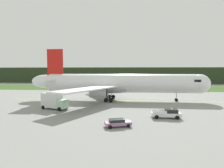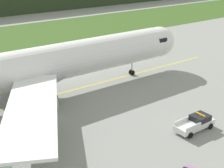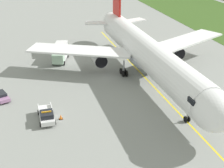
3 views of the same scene
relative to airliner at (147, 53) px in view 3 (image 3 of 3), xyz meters
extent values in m
plane|color=gray|center=(-2.80, -7.44, -5.13)|extent=(320.00, 320.00, 0.00)
cube|color=yellow|center=(0.56, 0.00, -5.13)|extent=(70.34, 0.47, 0.01)
cylinder|color=white|center=(0.56, 0.00, 0.16)|extent=(43.97, 5.74, 5.63)
ellipsoid|color=white|center=(23.67, -0.06, 0.16)|extent=(6.21, 5.65, 5.63)
ellipsoid|color=white|center=(-23.10, 0.06, 0.58)|extent=(9.02, 4.24, 4.22)
ellipsoid|color=#A4AAB6|center=(-1.63, 0.00, -1.39)|extent=(12.44, 5.94, 3.10)
cube|color=black|center=(22.34, -0.05, 1.15)|extent=(1.81, 5.35, 0.70)
cube|color=white|center=(-6.78, 11.53, -0.54)|extent=(14.28, 21.12, 0.35)
cylinder|color=#A9A9A9|center=(-4.73, 8.27, -1.81)|extent=(4.50, 2.66, 2.64)
cylinder|color=black|center=(-2.43, 8.26, -1.81)|extent=(0.13, 2.43, 2.43)
cube|color=white|center=(-6.84, -11.50, -0.54)|extent=(14.36, 21.10, 0.35)
cylinder|color=#A9A9A9|center=(-4.77, -8.25, -1.81)|extent=(4.50, 2.66, 2.64)
cylinder|color=black|center=(-2.47, -8.25, -1.81)|extent=(0.13, 2.43, 2.43)
cube|color=red|center=(-19.90, 0.05, 5.98)|extent=(5.04, 0.45, 9.38)
cube|color=white|center=(-20.40, 3.87, 1.15)|extent=(4.82, 7.72, 0.28)
cube|color=white|center=(-20.41, -3.77, 1.15)|extent=(4.85, 7.72, 0.28)
cylinder|color=gray|center=(17.27, -0.04, -3.44)|extent=(0.20, 0.20, 2.48)
cylinder|color=black|center=(17.27, 0.22, -4.68)|extent=(0.90, 0.22, 0.90)
cylinder|color=black|center=(17.27, -0.30, -4.68)|extent=(0.90, 0.22, 0.90)
cylinder|color=gray|center=(-2.62, 3.67, -3.29)|extent=(0.28, 0.28, 2.48)
cylinder|color=black|center=(-1.92, 3.31, -4.53)|extent=(1.20, 0.30, 1.20)
cylinder|color=black|center=(-1.92, 4.01, -4.53)|extent=(1.20, 0.30, 1.20)
cylinder|color=black|center=(-3.32, 3.32, -4.53)|extent=(1.20, 0.30, 1.20)
cylinder|color=black|center=(-3.32, 4.02, -4.53)|extent=(1.20, 0.30, 1.20)
cylinder|color=gray|center=(-2.64, -3.65, -3.29)|extent=(0.28, 0.28, 2.48)
cylinder|color=black|center=(-1.94, -3.30, -4.53)|extent=(1.20, 0.30, 1.20)
cylinder|color=black|center=(-1.94, -4.00, -4.53)|extent=(1.20, 0.30, 1.20)
cylinder|color=black|center=(-3.34, -3.30, -4.53)|extent=(1.20, 0.30, 1.20)
cylinder|color=black|center=(-3.34, -4.00, -4.53)|extent=(1.20, 0.30, 1.20)
cube|color=white|center=(10.74, -20.40, -4.40)|extent=(5.61, 2.11, 0.70)
cube|color=black|center=(11.75, -20.41, -3.70)|extent=(2.25, 1.92, 0.70)
cube|color=white|center=(9.40, -19.41, -3.83)|extent=(2.69, 0.11, 0.45)
cube|color=white|center=(9.39, -21.39, -3.83)|extent=(2.69, 0.11, 0.45)
cube|color=orange|center=(11.75, -20.41, -3.27)|extent=(0.21, 1.46, 0.16)
cylinder|color=black|center=(12.65, -19.35, -4.75)|extent=(0.76, 0.24, 0.76)
cylinder|color=black|center=(12.64, -21.47, -4.75)|extent=(0.76, 0.24, 0.76)
cylinder|color=black|center=(8.84, -19.33, -4.75)|extent=(0.76, 0.24, 0.76)
cylinder|color=black|center=(8.83, -21.45, -4.75)|extent=(0.76, 0.24, 0.76)
cube|color=#B4D9BB|center=(-11.91, -15.38, -3.68)|extent=(2.57, 2.88, 2.00)
cube|color=silver|center=(-14.99, -14.33, -2.99)|extent=(5.14, 3.76, 3.39)
cylinder|color=#99999E|center=(-14.12, -14.63, -4.77)|extent=(0.76, 0.34, 1.04)
cylinder|color=#99999E|center=(-15.86, -14.03, -4.77)|extent=(0.76, 0.34, 1.04)
cylinder|color=black|center=(-11.52, -14.24, -4.68)|extent=(0.94, 0.54, 0.90)
cylinder|color=black|center=(-12.29, -16.52, -4.68)|extent=(0.94, 0.54, 0.90)
cylinder|color=black|center=(-16.13, -12.67, -4.68)|extent=(0.94, 0.54, 0.90)
cylinder|color=black|center=(-16.91, -14.95, -4.68)|extent=(0.94, 0.54, 0.90)
cube|color=#9D6D97|center=(1.85, -27.07, -4.56)|extent=(4.65, 3.05, 0.55)
cube|color=black|center=(1.65, -27.14, -4.06)|extent=(2.79, 2.24, 0.45)
cylinder|color=black|center=(2.99, -25.73, -4.83)|extent=(0.63, 0.36, 0.60)
cylinder|color=black|center=(0.13, -26.70, -4.83)|extent=(0.63, 0.36, 0.60)
cube|color=black|center=(11.21, -18.28, -5.12)|extent=(0.62, 0.62, 0.03)
cone|color=orange|center=(11.21, -18.28, -4.73)|extent=(0.48, 0.48, 0.75)
camera|label=1|loc=(4.07, -57.93, 4.23)|focal=30.66mm
camera|label=2|loc=(-18.75, -43.16, 15.49)|focal=51.69mm
camera|label=3|loc=(57.38, -23.43, 21.49)|focal=54.99mm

